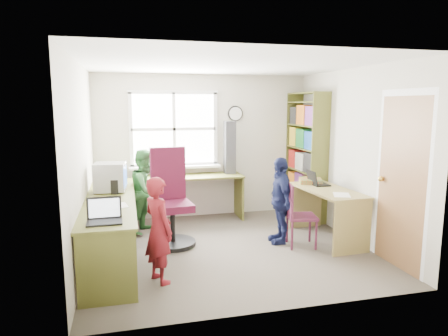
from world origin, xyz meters
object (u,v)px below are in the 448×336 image
at_px(laptop_right, 316,181).
at_px(potted_plant, 177,167).
at_px(right_desk, 327,203).
at_px(person_navy, 280,200).
at_px(l_desk, 127,229).
at_px(bookshelf, 306,159).
at_px(swivel_chair, 171,203).
at_px(wooden_chair, 297,213).
at_px(crt_monitor, 110,177).
at_px(cd_tower, 230,148).
at_px(laptop_left, 104,216).
at_px(person_red, 159,230).
at_px(person_green, 146,191).

bearing_deg(laptop_right, potted_plant, 60.26).
height_order(right_desk, person_navy, person_navy).
relative_size(l_desk, bookshelf, 1.40).
xyz_separation_m(swivel_chair, wooden_chair, (1.63, -0.51, -0.10)).
bearing_deg(crt_monitor, swivel_chair, -1.55).
xyz_separation_m(wooden_chair, laptop_right, (0.51, 0.47, 0.31)).
distance_m(swivel_chair, cd_tower, 1.69).
bearing_deg(crt_monitor, bookshelf, 18.77).
relative_size(laptop_left, cd_tower, 0.39).
height_order(cd_tower, person_red, cd_tower).
height_order(crt_monitor, person_green, person_green).
height_order(laptop_right, cd_tower, cd_tower).
height_order(wooden_chair, cd_tower, cd_tower).
xyz_separation_m(wooden_chair, person_green, (-1.93, 1.14, 0.16)).
xyz_separation_m(crt_monitor, person_red, (0.53, -1.28, -0.37)).
bearing_deg(crt_monitor, l_desk, -69.41).
bearing_deg(bookshelf, crt_monitor, -167.51).
xyz_separation_m(right_desk, cd_tower, (-1.04, 1.47, 0.66)).
relative_size(right_desk, potted_plant, 4.31).
bearing_deg(crt_monitor, wooden_chair, -8.08).
bearing_deg(swivel_chair, person_green, 109.03).
bearing_deg(potted_plant, l_desk, -115.11).
bearing_deg(bookshelf, laptop_left, -146.29).
bearing_deg(right_desk, l_desk, -176.95).
bearing_deg(laptop_left, person_red, 12.41).
height_order(right_desk, cd_tower, cd_tower).
bearing_deg(person_navy, swivel_chair, -96.54).
xyz_separation_m(wooden_chair, person_navy, (-0.16, 0.20, 0.13)).
bearing_deg(potted_plant, person_green, -138.94).
height_order(right_desk, potted_plant, potted_plant).
height_order(l_desk, potted_plant, potted_plant).
relative_size(l_desk, potted_plant, 9.82).
bearing_deg(person_green, laptop_left, -163.80).
bearing_deg(l_desk, bookshelf, 26.43).
relative_size(bookshelf, person_green, 1.68).
bearing_deg(bookshelf, right_desk, -100.19).
bearing_deg(person_navy, cd_tower, -160.79).
relative_size(right_desk, wooden_chair, 1.50).
bearing_deg(person_red, person_green, -24.21).
bearing_deg(cd_tower, bookshelf, -15.44).
bearing_deg(person_green, wooden_chair, -89.85).
height_order(laptop_left, laptop_right, laptop_left).
bearing_deg(wooden_chair, laptop_right, 54.11).
xyz_separation_m(right_desk, person_navy, (-0.69, 0.05, 0.07)).
xyz_separation_m(crt_monitor, laptop_right, (2.93, -0.15, -0.17)).
bearing_deg(crt_monitor, right_desk, -2.78).
height_order(l_desk, laptop_right, laptop_right).
bearing_deg(potted_plant, crt_monitor, -135.99).
xyz_separation_m(l_desk, swivel_chair, (0.59, 0.66, 0.11)).
xyz_separation_m(bookshelf, person_green, (-2.67, -0.18, -0.38)).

